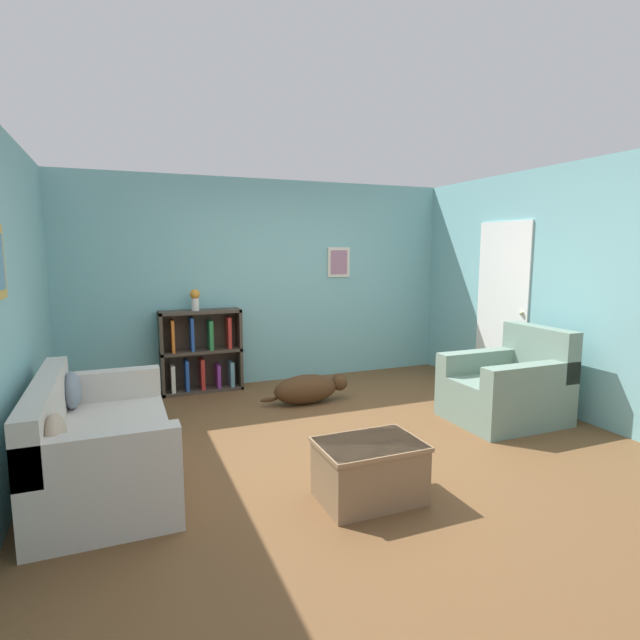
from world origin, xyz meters
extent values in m
plane|color=brown|center=(0.00, 0.00, 0.00)|extent=(14.00, 14.00, 0.00)
cube|color=#7AB7BC|center=(0.00, 2.25, 1.30)|extent=(5.60, 0.10, 2.60)
cube|color=silver|center=(1.00, 2.19, 1.55)|extent=(0.32, 0.02, 0.40)
cube|color=#A37089|center=(1.00, 2.18, 1.55)|extent=(0.24, 0.01, 0.32)
cube|color=#7AB7BC|center=(-2.55, 0.00, 1.30)|extent=(0.10, 5.00, 2.60)
cube|color=#7AB7BC|center=(2.55, 0.00, 1.30)|extent=(0.10, 5.00, 2.60)
cube|color=white|center=(2.49, 0.70, 1.02)|extent=(0.02, 0.84, 2.05)
sphere|color=tan|center=(2.46, 0.35, 1.00)|extent=(0.05, 0.05, 0.05)
cube|color=beige|center=(-1.93, -0.15, 0.21)|extent=(0.91, 1.76, 0.42)
cube|color=beige|center=(-2.31, -0.15, 0.61)|extent=(0.16, 1.76, 0.40)
cube|color=beige|center=(-1.93, -0.95, 0.54)|extent=(0.91, 0.16, 0.25)
cube|color=beige|center=(-1.93, 0.65, 0.54)|extent=(0.91, 0.16, 0.25)
ellipsoid|color=tan|center=(-2.19, -0.77, 0.59)|extent=(0.14, 0.34, 0.34)
ellipsoid|color=slate|center=(-2.19, 0.47, 0.57)|extent=(0.14, 0.31, 0.31)
cube|color=#42382D|center=(-1.35, 2.04, 0.50)|extent=(0.04, 0.28, 1.00)
cube|color=#42382D|center=(-0.43, 2.04, 0.50)|extent=(0.04, 0.28, 1.00)
cube|color=#42382D|center=(-0.89, 2.17, 0.50)|extent=(0.96, 0.02, 1.00)
cube|color=#42382D|center=(-0.89, 2.04, 0.02)|extent=(0.96, 0.28, 0.04)
cube|color=#42382D|center=(-0.89, 2.04, 0.50)|extent=(0.96, 0.28, 0.04)
cube|color=#42382D|center=(-0.89, 2.04, 0.98)|extent=(0.96, 0.28, 0.04)
cube|color=silver|center=(-1.24, 2.03, 0.19)|extent=(0.05, 0.21, 0.34)
cube|color=orange|center=(-1.22, 2.03, 0.71)|extent=(0.03, 0.21, 0.38)
cube|color=#234C9E|center=(-1.07, 2.03, 0.21)|extent=(0.04, 0.21, 0.39)
cube|color=#234C9E|center=(-1.00, 2.03, 0.72)|extent=(0.04, 0.21, 0.40)
cube|color=#B22823|center=(-0.89, 2.03, 0.21)|extent=(0.04, 0.21, 0.39)
cube|color=#287A3D|center=(-0.78, 2.03, 0.69)|extent=(0.05, 0.21, 0.35)
cube|color=#7A2D84|center=(-0.70, 2.03, 0.17)|extent=(0.04, 0.21, 0.30)
cube|color=#B22823|center=(-0.56, 2.03, 0.71)|extent=(0.04, 0.21, 0.38)
cube|color=#60939E|center=(-0.54, 2.03, 0.18)|extent=(0.05, 0.21, 0.32)
cube|color=gray|center=(1.77, -0.18, 0.22)|extent=(1.05, 0.87, 0.44)
cube|color=gray|center=(2.21, -0.18, 0.69)|extent=(0.18, 0.87, 0.50)
cube|color=gray|center=(1.77, -0.53, 0.55)|extent=(1.05, 0.18, 0.22)
cube|color=gray|center=(1.77, 0.16, 0.55)|extent=(1.05, 0.18, 0.22)
cube|color=#846647|center=(-0.24, -1.10, 0.21)|extent=(0.69, 0.48, 0.41)
cube|color=#8F6E4D|center=(-0.24, -1.10, 0.40)|extent=(0.71, 0.50, 0.03)
ellipsoid|color=#472D19|center=(0.11, 1.09, 0.17)|extent=(0.74, 0.30, 0.33)
sphere|color=#472D19|center=(0.52, 1.09, 0.20)|extent=(0.19, 0.19, 0.19)
ellipsoid|color=#472D19|center=(-0.31, 1.13, 0.08)|extent=(0.20, 0.05, 0.05)
cylinder|color=silver|center=(-0.94, 2.04, 1.07)|extent=(0.09, 0.09, 0.15)
sphere|color=orange|center=(-0.94, 2.04, 1.19)|extent=(0.12, 0.12, 0.12)
camera|label=1|loc=(-1.79, -4.00, 1.73)|focal=28.00mm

